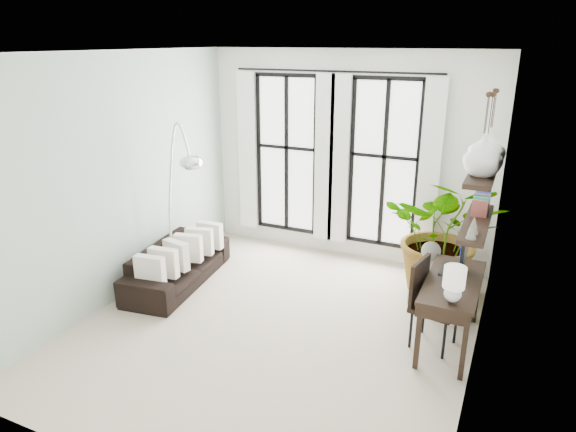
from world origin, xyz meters
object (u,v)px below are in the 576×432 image
Objects in this scene: desk at (452,287)px; arc_lamp at (181,186)px; sofa at (178,264)px; plant at (445,235)px; desk_chair at (428,298)px; buddha at (428,279)px.

desk is 3.69m from arc_lamp.
plant reaches higher than sofa.
plant reaches higher than desk_chair.
plant is 3.61m from arc_lamp.
desk_chair is 3.50m from arc_lamp.
plant is at bearing 20.63° from arc_lamp.
arc_lamp is at bearing -171.25° from desk_chair.
plant reaches higher than desk.
arc_lamp is at bearing -159.37° from plant.
desk_chair is (0.06, -1.38, -0.26)m from plant.
buddha is at bearing 113.32° from desk.
desk is at bearing -77.60° from plant.
sofa is at bearing -159.46° from plant.
desk is at bearing -1.41° from arc_lamp.
plant is (3.45, 1.29, 0.56)m from sofa.
arc_lamp is at bearing -79.33° from sofa.
desk is 1.35× the size of desk_chair.
arc_lamp is 3.50m from buddha.
arc_lamp is (-3.33, -1.25, 0.60)m from plant.
plant is at bearing 103.30° from desk_chair.
desk_chair is 0.96m from buddha.
arc_lamp is at bearing 178.59° from desk.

